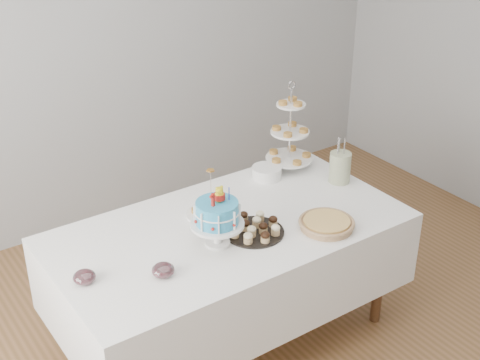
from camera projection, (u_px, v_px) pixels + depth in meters
walls at (264, 147)px, 3.11m from camera, size 5.04×4.04×2.70m
table at (229, 261)px, 3.70m from camera, size 1.92×1.02×0.77m
birthday_cake at (217, 225)px, 3.38m from camera, size 0.28×0.28×0.42m
cupcake_tray at (254, 227)px, 3.52m from camera, size 0.32×0.32×0.07m
pie at (327, 223)px, 3.56m from camera, size 0.30×0.30×0.05m
tiered_stand at (290, 132)px, 4.12m from camera, size 0.30×0.30×0.57m
plate_stack at (267, 172)px, 4.08m from camera, size 0.18×0.18×0.07m
pastry_plate at (209, 212)px, 3.69m from camera, size 0.26×0.26×0.04m
jam_bowl_a at (163, 270)px, 3.18m from camera, size 0.11×0.11×0.07m
jam_bowl_b at (84, 277)px, 3.13m from camera, size 0.11×0.11×0.06m
utensil_pitcher at (340, 166)px, 4.01m from camera, size 0.14×0.13×0.29m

